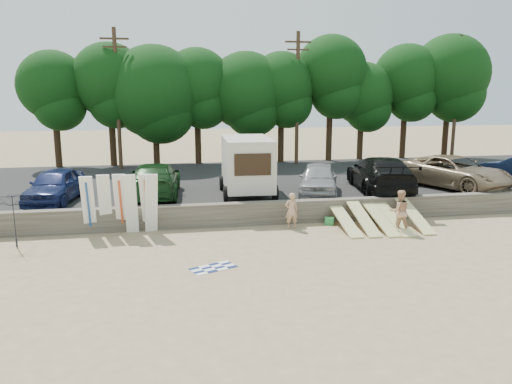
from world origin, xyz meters
TOP-DOWN VIEW (x-y plane):
  - ground at (0.00, 0.00)m, footprint 120.00×120.00m
  - seawall at (0.00, 3.00)m, footprint 44.00×0.50m
  - parking_lot at (0.00, 10.50)m, footprint 44.00×14.50m
  - treeline at (0.07, 17.42)m, footprint 33.46×6.29m
  - utility_poles at (2.00, 16.00)m, footprint 25.80×0.26m
  - box_trailer at (-3.15, 6.10)m, footprint 2.71×4.55m
  - car_0 at (-12.14, 6.02)m, footprint 2.45×4.79m
  - car_1 at (-7.63, 6.45)m, footprint 2.68×5.82m
  - car_2 at (0.36, 5.58)m, footprint 3.17×4.86m
  - car_3 at (3.70, 5.78)m, footprint 3.45×6.46m
  - car_4 at (7.93, 5.88)m, footprint 4.95×6.69m
  - surfboard_upright_0 at (-10.19, 2.53)m, footprint 0.53×0.87m
  - surfboard_upright_1 at (-9.56, 2.65)m, footprint 0.53×0.80m
  - surfboard_upright_2 at (-8.93, 2.59)m, footprint 0.54×0.76m
  - surfboard_upright_3 at (-8.52, 2.37)m, footprint 0.51×0.73m
  - surfboard_upright_4 at (-7.89, 2.51)m, footprint 0.61×0.84m
  - surfboard_upright_5 at (-7.72, 2.38)m, footprint 0.61×0.83m
  - surfboard_low_0 at (0.28, 1.56)m, footprint 0.56×2.92m
  - surfboard_low_1 at (1.04, 1.48)m, footprint 0.56×2.88m
  - surfboard_low_2 at (1.82, 1.40)m, footprint 0.56×2.92m
  - surfboard_low_3 at (2.39, 1.32)m, footprint 0.56×2.93m
  - surfboard_low_4 at (3.36, 1.41)m, footprint 0.56×2.87m
  - beachgoer_a at (-1.91, 2.09)m, footprint 0.57×0.39m
  - beachgoer_b at (2.31, 0.70)m, footprint 0.98×0.83m
  - cooler at (-0.11, 2.40)m, footprint 0.47×0.43m
  - gear_bag at (1.49, 2.37)m, footprint 0.33×0.29m
  - beach_towel at (-5.66, -2.17)m, footprint 1.98×1.98m
  - beach_umbrella at (-12.67, 1.42)m, footprint 2.45×2.49m

SIDE VIEW (x-z plane):
  - ground at x=0.00m, z-range 0.00..0.00m
  - beach_towel at x=-5.66m, z-range 0.01..0.01m
  - gear_bag at x=1.49m, z-range 0.00..0.22m
  - cooler at x=-0.11m, z-range 0.00..0.32m
  - parking_lot at x=0.00m, z-range 0.00..0.70m
  - surfboard_low_3 at x=2.39m, z-range 0.00..0.80m
  - surfboard_low_0 at x=0.28m, z-range 0.00..0.81m
  - surfboard_low_2 at x=1.82m, z-range 0.00..0.84m
  - surfboard_low_1 at x=1.04m, z-range 0.00..0.98m
  - seawall at x=0.00m, z-range 0.00..1.00m
  - surfboard_low_4 at x=3.36m, z-range 0.00..1.01m
  - beachgoer_a at x=-1.91m, z-range 0.00..1.55m
  - beachgoer_b at x=2.31m, z-range 0.00..1.79m
  - beach_umbrella at x=-12.67m, z-range 0.00..2.09m
  - surfboard_upright_0 at x=-10.19m, z-range 0.00..2.49m
  - surfboard_upright_1 at x=-9.56m, z-range 0.00..2.51m
  - surfboard_upright_4 at x=-7.89m, z-range 0.00..2.51m
  - surfboard_upright_5 at x=-7.72m, z-range 0.00..2.52m
  - surfboard_upright_2 at x=-8.93m, z-range 0.00..2.53m
  - surfboard_upright_3 at x=-8.52m, z-range 0.00..2.53m
  - car_2 at x=0.36m, z-range 0.70..2.24m
  - car_0 at x=-12.14m, z-range 0.70..2.26m
  - car_1 at x=-7.63m, z-range 0.70..2.35m
  - car_4 at x=7.93m, z-range 0.70..2.39m
  - car_3 at x=3.70m, z-range 0.70..2.48m
  - box_trailer at x=-3.15m, z-range 0.87..3.69m
  - utility_poles at x=2.00m, z-range 0.93..9.93m
  - treeline at x=0.07m, z-range 1.65..10.88m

